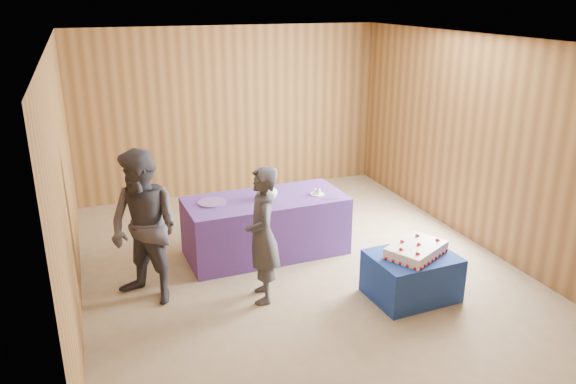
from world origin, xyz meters
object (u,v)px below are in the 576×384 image
sheet_cake (416,250)px  guest_left (263,235)px  cake_table (411,276)px  guest_right (144,228)px  vase (269,190)px  serving_table (266,226)px

sheet_cake → guest_left: guest_left is taller
cake_table → sheet_cake: size_ratio=1.12×
guest_right → vase: bearing=70.6°
guest_left → guest_right: 1.24m
guest_right → serving_table: bearing=72.3°
sheet_cake → vase: size_ratio=3.61×
serving_table → sheet_cake: size_ratio=2.49×
guest_left → guest_right: guest_right is taller
sheet_cake → guest_right: 2.90m
vase → guest_right: 1.71m
cake_table → vase: 2.02m
vase → guest_right: guest_right is taller
cake_table → serving_table: serving_table is taller
serving_table → vase: (0.03, -0.04, 0.49)m
cake_table → guest_left: 1.70m
vase → guest_left: guest_left is taller
serving_table → guest_right: bearing=-158.4°
guest_left → vase: bearing=170.2°
sheet_cake → vase: 1.96m
cake_table → guest_right: bearing=157.8°
serving_table → sheet_cake: (1.18, -1.60, 0.18)m
serving_table → guest_left: bearing=-111.4°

